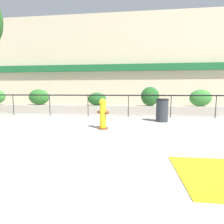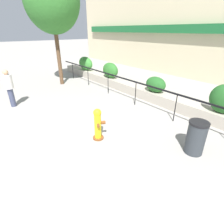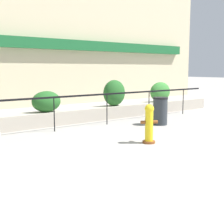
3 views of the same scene
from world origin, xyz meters
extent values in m
plane|color=#9E9991|center=(0.00, 0.00, 0.00)|extent=(120.00, 120.00, 0.00)
cube|color=#ADA393|center=(0.00, 6.00, 0.25)|extent=(18.00, 0.70, 0.50)
cube|color=black|center=(0.00, 4.90, 1.12)|extent=(15.00, 0.05, 0.06)
cylinder|color=black|center=(0.00, 4.90, 0.57)|extent=(0.04, 0.04, 1.15)
cylinder|color=black|center=(2.14, 4.90, 0.57)|extent=(0.04, 0.04, 1.15)
cylinder|color=black|center=(4.29, 4.90, 0.57)|extent=(0.04, 0.04, 1.15)
cylinder|color=black|center=(6.43, 4.90, 0.57)|extent=(0.04, 0.04, 1.15)
ellipsoid|color=#235B23|center=(0.27, 6.00, 0.88)|extent=(1.08, 0.70, 0.75)
ellipsoid|color=#235B23|center=(3.35, 6.00, 1.04)|extent=(1.02, 0.67, 1.08)
ellipsoid|color=#387F33|center=(6.09, 6.00, 0.96)|extent=(1.18, 0.59, 0.92)
cylinder|color=brown|center=(1.31, 1.86, 0.03)|extent=(0.48, 0.48, 0.06)
cylinder|color=gold|center=(1.31, 1.86, 0.48)|extent=(0.30, 0.30, 0.85)
sphere|color=gold|center=(1.31, 1.86, 0.95)|extent=(0.25, 0.25, 0.25)
cylinder|color=brown|center=(1.40, 2.02, 0.59)|extent=(0.17, 0.18, 0.11)
cylinder|color=brown|center=(1.46, 1.78, 0.59)|extent=(0.15, 0.14, 0.09)
cylinder|color=brown|center=(1.16, 1.95, 0.59)|extent=(0.15, 0.14, 0.09)
cylinder|color=#2D3338|center=(3.65, 3.66, 0.47)|extent=(0.52, 0.52, 0.95)
cylinder|color=black|center=(3.65, 3.66, 0.98)|extent=(0.55, 0.55, 0.06)
camera|label=1|loc=(2.32, -4.16, 1.35)|focal=28.00mm
camera|label=2|loc=(5.45, -0.82, 3.29)|focal=28.00mm
camera|label=3|loc=(-4.64, -4.16, 2.04)|focal=50.00mm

